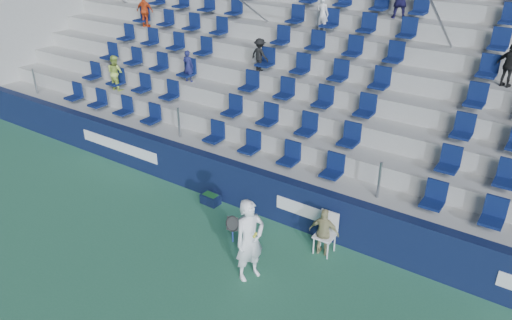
% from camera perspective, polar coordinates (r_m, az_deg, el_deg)
% --- Properties ---
extents(ground, '(70.00, 70.00, 0.00)m').
position_cam_1_polar(ground, '(11.19, -9.18, -12.96)').
color(ground, '#327553').
rests_on(ground, ground).
extents(sponsor_wall, '(24.00, 0.32, 1.20)m').
position_cam_1_polar(sponsor_wall, '(12.85, 0.15, -3.58)').
color(sponsor_wall, '#101A3E').
rests_on(sponsor_wall, ground).
extents(grandstand, '(24.00, 8.17, 6.63)m').
position_cam_1_polar(grandstand, '(16.34, 10.33, 8.69)').
color(grandstand, '#A1A19C').
rests_on(grandstand, ground).
extents(tennis_player, '(0.74, 0.80, 1.88)m').
position_cam_1_polar(tennis_player, '(10.48, -0.74, -9.16)').
color(tennis_player, white).
rests_on(tennis_player, ground).
extents(line_judge_chair, '(0.45, 0.46, 1.00)m').
position_cam_1_polar(line_judge_chair, '(11.56, 8.13, -7.88)').
color(line_judge_chair, white).
rests_on(line_judge_chair, ground).
extents(line_judge, '(0.73, 0.40, 1.18)m').
position_cam_1_polar(line_judge, '(11.44, 7.78, -8.17)').
color(line_judge, tan).
rests_on(line_judge, ground).
extents(ball_bin, '(0.51, 0.34, 0.28)m').
position_cam_1_polar(ball_bin, '(13.45, -5.22, -4.42)').
color(ball_bin, '#101A3D').
rests_on(ball_bin, ground).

